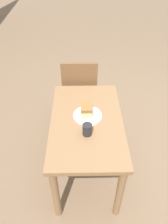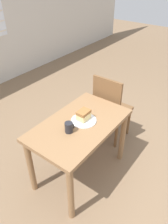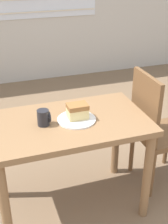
{
  "view_description": "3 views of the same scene",
  "coord_description": "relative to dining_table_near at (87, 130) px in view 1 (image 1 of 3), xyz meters",
  "views": [
    {
      "loc": [
        -1.43,
        0.44,
        2.0
      ],
      "look_at": [
        -0.01,
        0.42,
        0.76
      ],
      "focal_mm": 35.0,
      "sensor_mm": 36.0,
      "label": 1
    },
    {
      "loc": [
        -1.39,
        -0.64,
        2.03
      ],
      "look_at": [
        0.03,
        0.43,
        0.78
      ],
      "focal_mm": 35.0,
      "sensor_mm": 36.0,
      "label": 2
    },
    {
      "loc": [
        -0.54,
        -1.29,
        1.7
      ],
      "look_at": [
        0.02,
        0.36,
        0.79
      ],
      "focal_mm": 50.0,
      "sensor_mm": 36.0,
      "label": 3
    }
  ],
  "objects": [
    {
      "name": "chair_near_window",
      "position": [
        0.7,
        0.06,
        -0.1
      ],
      "size": [
        0.4,
        0.4,
        0.94
      ],
      "rotation": [
        0.0,
        0.0,
        1.57
      ],
      "color": "brown",
      "rests_on": "ground_plane"
    },
    {
      "name": "cake_slice",
      "position": [
        0.06,
        0.0,
        0.18
      ],
      "size": [
        0.13,
        0.1,
        0.1
      ],
      "color": "#E0C67F",
      "rests_on": "plate"
    },
    {
      "name": "coffee_mug",
      "position": [
        -0.16,
        -0.0,
        0.17
      ],
      "size": [
        0.08,
        0.08,
        0.1
      ],
      "color": "#232328",
      "rests_on": "dining_table_near"
    },
    {
      "name": "dining_table_near",
      "position": [
        0.0,
        0.0,
        0.0
      ],
      "size": [
        1.04,
        0.62,
        0.72
      ],
      "color": "olive",
      "rests_on": "ground_plane"
    },
    {
      "name": "plate",
      "position": [
        0.05,
        -0.01,
        0.13
      ],
      "size": [
        0.25,
        0.25,
        0.01
      ],
      "color": "white",
      "rests_on": "dining_table_near"
    },
    {
      "name": "ground_plane",
      "position": [
        0.08,
        -0.4,
        -0.6
      ],
      "size": [
        14.0,
        14.0,
        0.0
      ],
      "primitive_type": "plane",
      "color": "#7A6047"
    }
  ]
}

